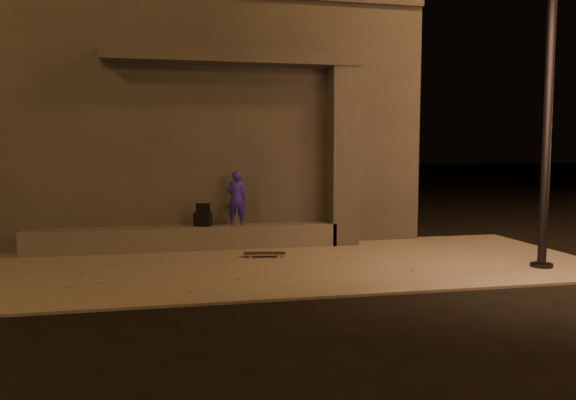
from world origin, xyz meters
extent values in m
plane|color=black|center=(0.00, 0.00, 0.00)|extent=(120.00, 120.00, 0.00)
cube|color=slate|center=(0.00, 2.00, 0.02)|extent=(11.00, 4.40, 0.04)
cube|color=#393634|center=(-1.00, 6.50, 2.60)|extent=(9.00, 5.00, 5.20)
cube|color=#514E49|center=(-1.50, 3.75, 0.27)|extent=(6.00, 0.55, 0.45)
cube|color=#393634|center=(1.70, 3.75, 1.84)|extent=(0.55, 0.55, 3.60)
cube|color=#393634|center=(-0.50, 3.80, 3.78)|extent=(5.00, 0.70, 0.28)
imported|color=#2819A5|center=(-0.50, 3.75, 1.03)|extent=(0.43, 0.33, 1.08)
cube|color=black|center=(-1.16, 3.75, 0.62)|extent=(0.38, 0.32, 0.27)
cube|color=black|center=(-1.16, 3.75, 0.85)|extent=(0.28, 0.15, 0.19)
cube|color=black|center=(-0.13, 2.62, 0.12)|extent=(0.78, 0.32, 0.02)
cylinder|color=tan|center=(0.14, 2.65, 0.07)|extent=(0.06, 0.04, 0.05)
cylinder|color=tan|center=(0.11, 2.51, 0.07)|extent=(0.06, 0.04, 0.05)
cylinder|color=tan|center=(-0.36, 2.74, 0.07)|extent=(0.06, 0.04, 0.05)
cylinder|color=tan|center=(-0.39, 2.59, 0.07)|extent=(0.06, 0.04, 0.05)
cube|color=#99999E|center=(0.12, 2.58, 0.10)|extent=(0.07, 0.16, 0.02)
cube|color=#99999E|center=(-0.37, 2.67, 0.10)|extent=(0.07, 0.16, 0.02)
cylinder|color=black|center=(4.26, 0.84, 3.79)|extent=(0.14, 0.14, 7.57)
cylinder|color=black|center=(4.26, 0.84, 0.05)|extent=(0.36, 0.36, 0.10)
camera|label=1|loc=(-1.80, -7.29, 2.01)|focal=35.00mm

